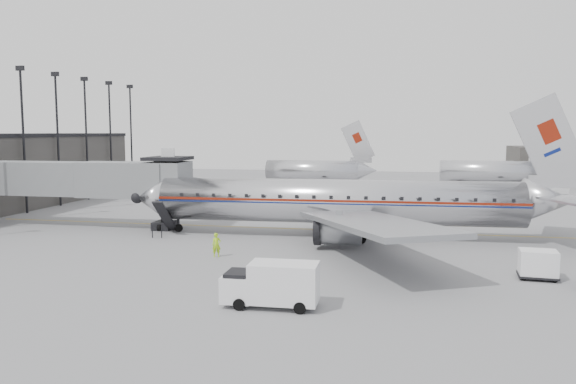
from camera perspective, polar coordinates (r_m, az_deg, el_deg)
name	(u,v)px	position (r m, az deg, el deg)	size (l,w,h in m)	color
ground	(257,241)	(44.23, -3.18, -4.98)	(160.00, 160.00, 0.00)	slate
apron_line	(307,229)	(49.41, 1.93, -3.78)	(0.15, 60.00, 0.01)	gold
jet_bridge	(87,180)	(53.49, -19.76, 1.13)	(21.00, 6.20, 7.10)	slate
floodlight_masts	(41,133)	(67.04, -23.78, 5.50)	(0.90, 42.25, 15.25)	black
distant_aircraft_near	(314,170)	(85.17, 2.64, 2.25)	(16.39, 3.20, 10.26)	silver
distant_aircraft_mid	(490,170)	(89.25, 19.79, 2.07)	(16.39, 3.20, 10.26)	silver
airliner	(347,202)	(45.60, 5.97, -0.98)	(36.43, 33.73, 11.52)	silver
service_van	(272,284)	(27.71, -1.67, -9.29)	(4.71, 1.93, 2.21)	white
baggage_cart_white	(538,264)	(35.88, 24.06, -6.67)	(2.28, 1.81, 1.69)	white
ramp_worker	(216,245)	(38.79, -7.28, -5.36)	(0.60, 0.39, 1.65)	#A5DF1A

